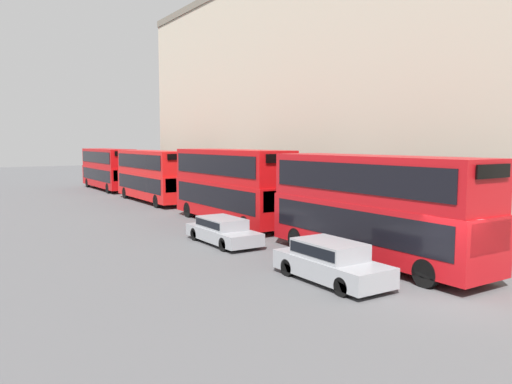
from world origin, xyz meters
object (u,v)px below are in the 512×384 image
(bus_second_in_queue, at_px, (231,183))
(car_hatchback, at_px, (223,230))
(bus_leading, at_px, (373,204))
(pedestrian, at_px, (421,238))
(car_dark_sedan, at_px, (330,260))
(bus_third_in_queue, at_px, (153,174))
(bus_trailing, at_px, (108,167))

(bus_second_in_queue, height_order, car_hatchback, bus_second_in_queue)
(bus_leading, xyz_separation_m, pedestrian, (2.57, -0.42, -1.61))
(bus_leading, bearing_deg, bus_second_in_queue, 90.00)
(car_dark_sedan, distance_m, pedestrian, 6.04)
(car_dark_sedan, height_order, car_hatchback, car_dark_sedan)
(bus_third_in_queue, height_order, pedestrian, bus_third_in_queue)
(car_dark_sedan, height_order, pedestrian, pedestrian)
(bus_third_in_queue, distance_m, bus_trailing, 12.80)
(bus_second_in_queue, bearing_deg, pedestrian, -78.07)
(bus_second_in_queue, relative_size, car_hatchback, 2.22)
(bus_leading, distance_m, pedestrian, 3.06)
(bus_second_in_queue, xyz_separation_m, bus_third_in_queue, (-0.00, 12.97, -0.13))
(car_dark_sedan, distance_m, car_hatchback, 7.92)
(bus_trailing, bearing_deg, car_hatchback, -96.28)
(car_hatchback, height_order, pedestrian, pedestrian)
(car_hatchback, bearing_deg, bus_leading, -62.73)
(pedestrian, bearing_deg, car_hatchback, 130.40)
(bus_second_in_queue, xyz_separation_m, car_hatchback, (-3.40, -5.14, -1.79))
(bus_second_in_queue, distance_m, car_hatchback, 6.42)
(bus_leading, relative_size, car_hatchback, 2.22)
(bus_third_in_queue, relative_size, pedestrian, 6.12)
(bus_leading, bearing_deg, car_hatchback, 117.27)
(bus_leading, height_order, car_hatchback, bus_leading)
(car_dark_sedan, xyz_separation_m, pedestrian, (5.97, 0.90, 0.04))
(bus_trailing, height_order, car_hatchback, bus_trailing)
(bus_trailing, relative_size, pedestrian, 6.30)
(bus_second_in_queue, distance_m, bus_third_in_queue, 12.97)
(bus_third_in_queue, relative_size, car_dark_sedan, 2.31)
(bus_trailing, distance_m, pedestrian, 38.04)
(bus_third_in_queue, bearing_deg, car_dark_sedan, -97.44)
(bus_third_in_queue, relative_size, car_hatchback, 2.27)
(bus_leading, height_order, car_dark_sedan, bus_leading)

